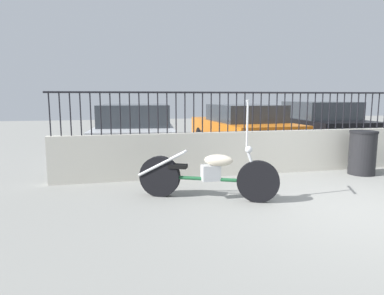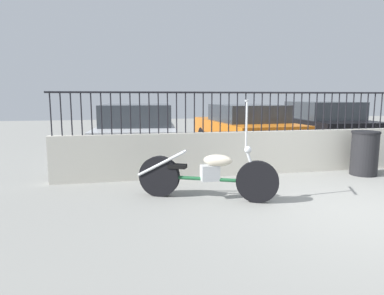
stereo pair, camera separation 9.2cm
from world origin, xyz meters
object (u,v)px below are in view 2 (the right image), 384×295
(motorcycle_green, at_px, (199,174))
(trash_bin, at_px, (365,153))
(car_silver, at_px, (137,130))
(car_black, at_px, (319,125))
(car_orange, at_px, (244,129))

(motorcycle_green, relative_size, trash_bin, 2.29)
(motorcycle_green, height_order, trash_bin, motorcycle_green)
(motorcycle_green, xyz_separation_m, car_silver, (-0.72, 4.08, 0.30))
(car_black, bearing_deg, car_orange, 105.83)
(car_silver, height_order, car_orange, car_silver)
(motorcycle_green, xyz_separation_m, car_black, (4.82, 4.38, 0.32))
(car_silver, bearing_deg, car_orange, -88.60)
(car_orange, distance_m, car_black, 2.70)
(car_silver, bearing_deg, trash_bin, -119.97)
(car_black, bearing_deg, trash_bin, 165.41)
(motorcycle_green, xyz_separation_m, trash_bin, (3.63, 0.89, 0.06))
(trash_bin, bearing_deg, car_black, 71.27)
(motorcycle_green, relative_size, car_orange, 0.49)
(car_silver, distance_m, car_black, 5.55)
(car_silver, relative_size, car_black, 0.99)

